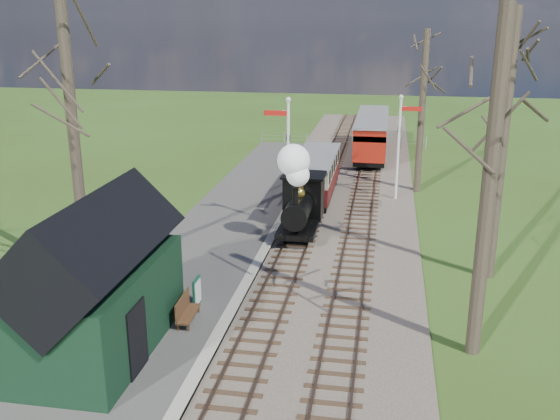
{
  "coord_description": "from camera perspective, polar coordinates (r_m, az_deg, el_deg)",
  "views": [
    {
      "loc": [
        3.65,
        -11.31,
        9.62
      ],
      "look_at": [
        -0.74,
        14.06,
        1.6
      ],
      "focal_mm": 40.0,
      "sensor_mm": 36.0,
      "label": 1
    }
  ],
  "objects": [
    {
      "name": "bare_trees",
      "position": [
        21.98,
        3.58,
        5.69
      ],
      "size": [
        15.51,
        22.39,
        12.0
      ],
      "color": "#382D23",
      "rests_on": "ground"
    },
    {
      "name": "distant_hills",
      "position": [
        80.0,
        7.68,
        -1.7
      ],
      "size": [
        114.4,
        48.0,
        22.02
      ],
      "color": "#385B23",
      "rests_on": "ground"
    },
    {
      "name": "bench",
      "position": [
        20.52,
        -8.67,
        -8.98
      ],
      "size": [
        0.5,
        1.51,
        0.85
      ],
      "color": "#4E301B",
      "rests_on": "platform"
    },
    {
      "name": "red_carriage_a",
      "position": [
        42.57,
        8.28,
        6.25
      ],
      "size": [
        2.21,
        5.47,
        2.32
      ],
      "color": "black",
      "rests_on": "ground"
    },
    {
      "name": "platform",
      "position": [
        27.97,
        -5.61,
        -2.68
      ],
      "size": [
        5.0,
        44.0,
        0.2
      ],
      "primitive_type": "cube",
      "color": "#474442",
      "rests_on": "ground"
    },
    {
      "name": "coach",
      "position": [
        33.62,
        3.3,
        3.28
      ],
      "size": [
        2.05,
        7.04,
        2.16
      ],
      "color": "black",
      "rests_on": "ground"
    },
    {
      "name": "locomotive",
      "position": [
        27.67,
        1.83,
        1.38
      ],
      "size": [
        1.76,
        4.11,
        4.4
      ],
      "color": "black",
      "rests_on": "ground"
    },
    {
      "name": "red_carriage_b",
      "position": [
        47.98,
        8.5,
        7.47
      ],
      "size": [
        2.21,
        5.47,
        2.32
      ],
      "color": "black",
      "rests_on": "ground"
    },
    {
      "name": "fence_line",
      "position": [
        48.29,
        5.7,
        6.38
      ],
      "size": [
        12.6,
        0.08,
        1.0
      ],
      "color": "slate",
      "rests_on": "ground"
    },
    {
      "name": "person",
      "position": [
        17.92,
        -13.37,
        -12.2
      ],
      "size": [
        0.46,
        0.6,
        1.47
      ],
      "primitive_type": "imported",
      "rotation": [
        0.0,
        0.0,
        1.35
      ],
      "color": "black",
      "rests_on": "platform"
    },
    {
      "name": "coping_strip",
      "position": [
        27.47,
        -0.97,
        -2.97
      ],
      "size": [
        0.4,
        44.0,
        0.21
      ],
      "primitive_type": "cube",
      "color": "#B2AD9E",
      "rests_on": "ground"
    },
    {
      "name": "track_near",
      "position": [
        34.83,
        3.43,
        1.41
      ],
      "size": [
        1.6,
        60.0,
        0.15
      ],
      "color": "brown",
      "rests_on": "ground"
    },
    {
      "name": "sign_board",
      "position": [
        21.44,
        -7.6,
        -7.45
      ],
      "size": [
        0.1,
        0.68,
        1.0
      ],
      "color": "#0E452F",
      "rests_on": "platform"
    },
    {
      "name": "semaphore_far",
      "position": [
        33.9,
        10.94,
        6.33
      ],
      "size": [
        1.22,
        0.24,
        5.72
      ],
      "color": "silver",
      "rests_on": "ground"
    },
    {
      "name": "ballast_bed",
      "position": [
        34.74,
        5.56,
        1.23
      ],
      "size": [
        8.0,
        60.0,
        0.1
      ],
      "primitive_type": "cube",
      "color": "brown",
      "rests_on": "ground"
    },
    {
      "name": "semaphore_near",
      "position": [
        28.31,
        0.61,
        5.07
      ],
      "size": [
        1.22,
        0.24,
        6.22
      ],
      "color": "silver",
      "rests_on": "ground"
    },
    {
      "name": "station_shed",
      "position": [
        18.75,
        -16.28,
        -6.52
      ],
      "size": [
        3.25,
        6.3,
        4.78
      ],
      "color": "black",
      "rests_on": "platform"
    },
    {
      "name": "track_far",
      "position": [
        34.66,
        7.7,
        1.2
      ],
      "size": [
        1.6,
        60.0,
        0.15
      ],
      "color": "brown",
      "rests_on": "ground"
    }
  ]
}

